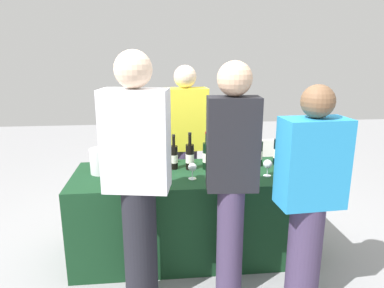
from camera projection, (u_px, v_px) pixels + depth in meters
name	position (u px, v px, depth m)	size (l,w,h in m)	color
ground_plane	(192.00, 251.00, 3.15)	(12.00, 12.00, 0.00)	gray
tasting_table	(192.00, 213.00, 3.06)	(2.00, 0.77, 0.76)	#14381E
wine_bottle_0	(122.00, 157.00, 2.99)	(0.07, 0.07, 0.33)	black
wine_bottle_1	(157.00, 155.00, 3.08)	(0.08, 0.08, 0.30)	black
wine_bottle_2	(174.00, 157.00, 3.03)	(0.07, 0.07, 0.31)	black
wine_bottle_3	(190.00, 156.00, 3.01)	(0.07, 0.07, 0.33)	black
wine_bottle_4	(206.00, 156.00, 3.02)	(0.07, 0.07, 0.33)	black
wine_bottle_5	(226.00, 156.00, 3.05)	(0.07, 0.07, 0.31)	black
wine_bottle_6	(259.00, 153.00, 3.11)	(0.07, 0.07, 0.31)	black
wine_bottle_7	(278.00, 152.00, 3.14)	(0.08, 0.08, 0.34)	black
wine_glass_0	(125.00, 168.00, 2.74)	(0.07, 0.07, 0.14)	silver
wine_glass_1	(142.00, 165.00, 2.81)	(0.07, 0.07, 0.15)	silver
wine_glass_2	(192.00, 168.00, 2.79)	(0.07, 0.07, 0.13)	silver
wine_glass_3	(233.00, 162.00, 2.91)	(0.07, 0.07, 0.14)	silver
wine_glass_4	(268.00, 164.00, 2.85)	(0.07, 0.07, 0.14)	silver
ice_bucket	(102.00, 161.00, 2.92)	(0.19, 0.19, 0.21)	silver
server_pouring	(185.00, 142.00, 3.50)	(0.44, 0.26, 1.63)	#3F3351
guest_0	(138.00, 176.00, 2.28)	(0.45, 0.30, 1.77)	black
guest_1	(232.00, 173.00, 2.36)	(0.36, 0.23, 1.70)	#3F3351
guest_2	(309.00, 196.00, 2.28)	(0.43, 0.25, 1.56)	#3F3351
menu_board	(255.00, 174.00, 4.00)	(0.62, 0.03, 0.80)	white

